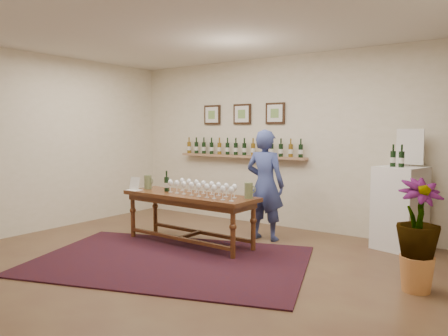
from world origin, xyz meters
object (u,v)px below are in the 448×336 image
Objects in this scene: display_pedestal at (400,208)px; potted_plant at (418,235)px; tasting_table at (189,201)px; person at (265,185)px.

potted_plant is at bearing -70.69° from display_pedestal.
tasting_table is 1.14m from person.
potted_plant is 0.60× the size of person.
potted_plant is 2.47m from person.
person is (0.72, 0.86, 0.20)m from tasting_table.
person reaches higher than potted_plant.
potted_plant reaches higher than tasting_table.
display_pedestal is at bearing -164.68° from person.
tasting_table is 3.00m from potted_plant.
person is at bearing -161.00° from display_pedestal.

